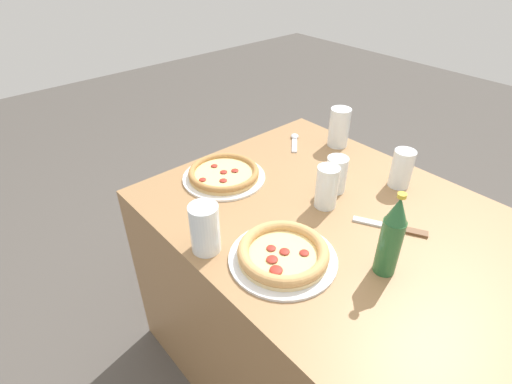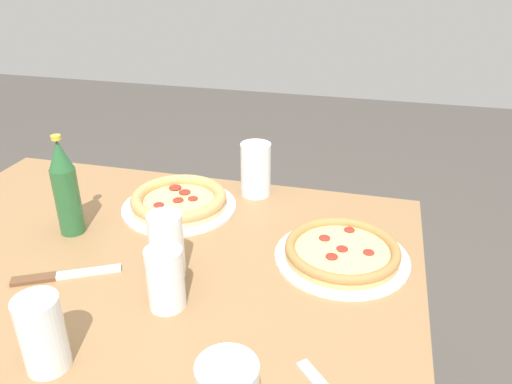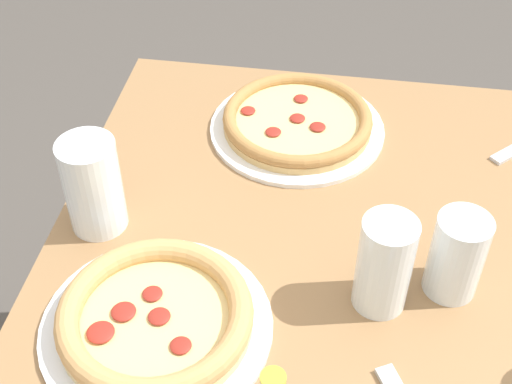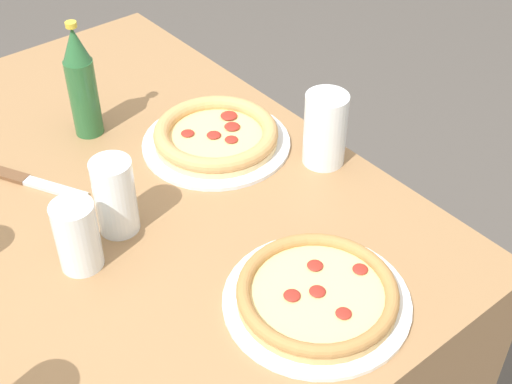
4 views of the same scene
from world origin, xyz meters
name	(u,v)px [view 3 (image 3 of 4)]	position (x,y,z in m)	size (l,w,h in m)	color
pizza_pepperoni	(297,122)	(-0.42, -0.13, 0.75)	(0.29, 0.29, 0.04)	white
pizza_margherita	(155,319)	(0.00, -0.25, 0.76)	(0.29, 0.29, 0.04)	silver
glass_mango_juice	(456,259)	(-0.12, 0.11, 0.79)	(0.07, 0.07, 0.12)	white
glass_red_wine	(384,268)	(-0.09, 0.02, 0.80)	(0.07, 0.07, 0.14)	white
glass_orange_juice	(94,189)	(-0.17, -0.38, 0.80)	(0.08, 0.08, 0.14)	white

